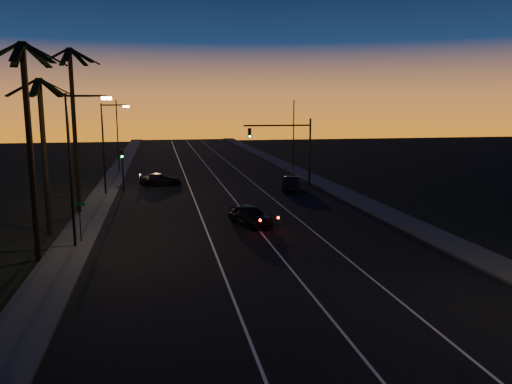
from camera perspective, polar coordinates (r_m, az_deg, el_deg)
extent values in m
cube|color=black|center=(41.20, -2.48, -1.78)|extent=(20.00, 170.00, 0.01)
cube|color=#383936|center=(41.08, -18.13, -2.20)|extent=(2.40, 170.00, 0.16)
cube|color=#383936|center=(44.22, 12.03, -1.09)|extent=(2.40, 170.00, 0.16)
cube|color=silver|center=(40.87, -6.64, -1.92)|extent=(0.12, 160.00, 0.01)
cube|color=silver|center=(41.27, -1.79, -1.74)|extent=(0.12, 160.00, 0.01)
cube|color=silver|center=(41.96, 2.93, -1.55)|extent=(0.12, 160.00, 0.01)
cylinder|color=black|center=(28.80, -24.36, 3.87)|extent=(0.32, 0.32, 11.50)
cube|color=black|center=(28.84, -22.95, 14.32)|extent=(2.18, 0.92, 1.18)
cube|color=black|center=(29.64, -23.82, 14.12)|extent=(1.25, 2.12, 1.18)
cube|color=black|center=(29.83, -25.60, 13.96)|extent=(1.34, 2.09, 1.18)
cube|color=black|center=(29.26, -27.04, 13.95)|extent=(2.18, 0.82, 1.18)
cube|color=black|center=(28.34, -27.09, 14.11)|extent=(1.90, 1.69, 1.18)
cube|color=black|center=(27.77, -25.59, 14.34)|extent=(0.45, 2.16, 1.18)
cube|color=black|center=(27.99, -23.70, 14.42)|extent=(1.95, 1.61, 1.18)
cylinder|color=black|center=(34.83, -23.01, 3.61)|extent=(0.32, 0.32, 10.00)
cube|color=black|center=(34.74, -21.74, 11.02)|extent=(2.18, 0.92, 1.18)
cube|color=black|center=(35.54, -22.49, 10.93)|extent=(1.25, 2.12, 1.18)
cube|color=black|center=(35.71, -23.96, 10.83)|extent=(1.34, 2.09, 1.18)
cube|color=black|center=(35.12, -25.12, 10.78)|extent=(2.18, 0.82, 1.18)
cube|color=black|center=(34.20, -25.11, 10.83)|extent=(1.90, 1.69, 1.18)
cube|color=black|center=(33.64, -23.86, 10.95)|extent=(0.45, 2.16, 1.18)
cube|color=black|center=(33.89, -22.33, 11.03)|extent=(1.95, 1.61, 1.18)
cylinder|color=black|center=(40.44, -20.01, 6.34)|extent=(0.32, 0.32, 12.50)
cube|color=black|center=(40.66, -18.97, 14.45)|extent=(2.18, 0.92, 1.18)
cube|color=black|center=(41.44, -19.67, 14.32)|extent=(1.25, 2.12, 1.18)
cube|color=black|center=(41.55, -20.97, 14.23)|extent=(1.34, 2.09, 1.18)
cube|color=black|center=(40.93, -21.93, 14.25)|extent=(2.18, 0.82, 1.18)
cube|color=black|center=(40.01, -21.84, 14.37)|extent=(1.90, 1.69, 1.18)
cube|color=black|center=(39.50, -20.71, 14.50)|extent=(0.45, 2.16, 1.18)
cube|color=black|center=(39.80, -19.41, 14.54)|extent=(1.95, 1.61, 1.18)
cylinder|color=black|center=(30.57, -20.43, 2.06)|extent=(0.16, 0.16, 9.00)
cylinder|color=black|center=(30.17, -18.84, 10.36)|extent=(2.20, 0.12, 0.12)
cube|color=#FFD166|center=(30.04, -16.72, 10.22)|extent=(0.55, 0.26, 0.16)
cylinder|color=black|center=(48.34, -17.03, 4.61)|extent=(0.16, 0.16, 8.50)
cylinder|color=black|center=(48.07, -15.96, 9.53)|extent=(2.20, 0.12, 0.12)
cube|color=#FFD166|center=(47.99, -14.62, 9.44)|extent=(0.55, 0.26, 0.16)
cylinder|color=black|center=(32.06, -19.45, -3.36)|extent=(0.06, 0.06, 2.60)
cube|color=#0C4827|center=(31.83, -19.57, -1.34)|extent=(0.70, 0.03, 0.20)
cylinder|color=black|center=(52.47, 6.18, 4.54)|extent=(0.20, 0.20, 7.00)
cylinder|color=black|center=(51.36, 2.47, 7.61)|extent=(7.00, 0.16, 0.16)
cube|color=black|center=(50.80, -0.74, 6.74)|extent=(0.32, 0.28, 1.00)
sphere|color=black|center=(50.61, -0.71, 7.10)|extent=(0.20, 0.20, 0.20)
sphere|color=black|center=(50.63, -0.71, 6.73)|extent=(0.20, 0.20, 0.20)
sphere|color=#14FF59|center=(50.65, -0.71, 6.37)|extent=(0.20, 0.20, 0.20)
cylinder|color=black|center=(50.42, -14.98, 2.45)|extent=(0.14, 0.14, 4.20)
cube|color=black|center=(50.24, -15.06, 4.26)|extent=(0.28, 0.25, 0.90)
sphere|color=black|center=(50.07, -15.09, 4.56)|extent=(0.18, 0.18, 0.18)
sphere|color=black|center=(50.09, -15.07, 4.24)|extent=(0.18, 0.18, 0.18)
sphere|color=#14FF59|center=(50.12, -15.06, 3.92)|extent=(0.18, 0.18, 0.18)
cylinder|color=black|center=(65.21, -15.54, 6.16)|extent=(0.14, 0.14, 9.00)
cylinder|color=black|center=(64.30, 4.31, 6.44)|extent=(0.14, 0.14, 9.00)
imported|color=black|center=(34.99, -0.67, -2.68)|extent=(3.01, 4.46, 1.41)
sphere|color=#FF0F05|center=(32.54, 0.50, -3.24)|extent=(0.18, 0.18, 0.18)
sphere|color=#FF0F05|center=(33.29, 2.56, -2.95)|extent=(0.18, 0.18, 0.18)
imported|color=black|center=(49.30, 4.03, 0.95)|extent=(2.75, 4.41, 1.37)
imported|color=black|center=(53.31, -10.87, 1.42)|extent=(4.43, 1.86, 1.28)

